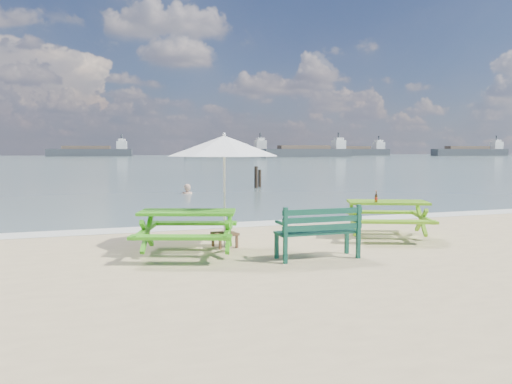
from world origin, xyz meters
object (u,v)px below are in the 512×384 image
object	(u,v)px
patio_umbrella	(224,146)
beer_bottle	(376,199)
picnic_table_left	(188,234)
swimmer	(187,203)
side_table	(225,239)
picnic_table_right	(387,220)
park_bench	(317,243)

from	to	relation	value
patio_umbrella	beer_bottle	size ratio (longest dim) A/B	10.27
picnic_table_left	swimmer	size ratio (longest dim) A/B	1.39
beer_bottle	swimmer	size ratio (longest dim) A/B	0.15
side_table	picnic_table_left	bearing A→B (deg)	-148.14
patio_umbrella	beer_bottle	distance (m)	3.54
side_table	beer_bottle	world-z (taller)	beer_bottle
picnic_table_right	swimmer	size ratio (longest dim) A/B	1.39
picnic_table_left	picnic_table_right	world-z (taller)	picnic_table_left
beer_bottle	patio_umbrella	bearing A→B (deg)	175.64
park_bench	swimmer	world-z (taller)	park_bench
park_bench	patio_umbrella	size ratio (longest dim) A/B	0.59
picnic_table_left	beer_bottle	xyz separation A→B (m)	(4.21, 0.28, 0.51)
patio_umbrella	swimmer	distance (m)	12.74
picnic_table_right	beer_bottle	size ratio (longest dim) A/B	9.54
picnic_table_right	swimmer	xyz separation A→B (m)	(-2.21, 12.50, -0.83)
picnic_table_left	swimmer	distance (m)	13.18
picnic_table_right	swimmer	bearing A→B (deg)	100.03
park_bench	picnic_table_right	bearing A→B (deg)	31.04
park_bench	patio_umbrella	bearing A→B (deg)	130.63
side_table	swimmer	xyz separation A→B (m)	(1.53, 12.40, -0.59)
picnic_table_left	picnic_table_right	xyz separation A→B (m)	(4.60, 0.43, -0.01)
picnic_table_right	beer_bottle	xyz separation A→B (m)	(-0.39, -0.16, 0.51)
park_bench	beer_bottle	size ratio (longest dim) A/B	6.02
picnic_table_left	patio_umbrella	world-z (taller)	patio_umbrella
picnic_table_left	picnic_table_right	distance (m)	4.62
park_bench	side_table	world-z (taller)	park_bench
beer_bottle	swimmer	bearing A→B (deg)	98.17
picnic_table_right	patio_umbrella	xyz separation A→B (m)	(-3.74, 0.10, 1.65)
swimmer	side_table	bearing A→B (deg)	-97.04
patio_umbrella	swimmer	xyz separation A→B (m)	(1.53, 12.40, -2.48)
beer_bottle	picnic_table_left	bearing A→B (deg)	-176.22
picnic_table_left	side_table	xyz separation A→B (m)	(0.86, 0.53, -0.25)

